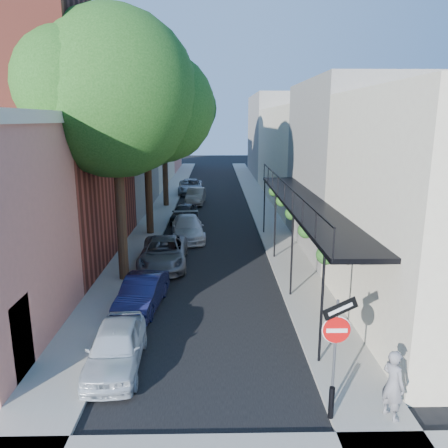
{
  "coord_description": "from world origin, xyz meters",
  "views": [
    {
      "loc": [
        0.3,
        -8.45,
        7.01
      ],
      "look_at": [
        0.63,
        9.09,
        2.8
      ],
      "focal_mm": 35.0,
      "sensor_mm": 36.0,
      "label": 1
    }
  ],
  "objects_px": {
    "oak_mid": "(153,119)",
    "oak_far": "(169,103)",
    "oak_near": "(126,98)",
    "pedestrian": "(393,384)",
    "parked_car_a": "(116,347)",
    "parked_car_g": "(191,187)",
    "sign_post": "(337,334)",
    "parked_car_f": "(196,196)",
    "parked_car_d": "(188,228)",
    "parked_car_c": "(164,253)",
    "bollard": "(331,403)",
    "parked_car_b": "(142,293)",
    "parked_car_e": "(184,213)"
  },
  "relations": [
    {
      "from": "oak_mid",
      "to": "oak_far",
      "type": "height_order",
      "value": "oak_far"
    },
    {
      "from": "oak_near",
      "to": "pedestrian",
      "type": "xyz_separation_m",
      "value": [
        7.79,
        -9.76,
        -6.89
      ]
    },
    {
      "from": "parked_car_a",
      "to": "parked_car_g",
      "type": "bearing_deg",
      "value": 86.31
    },
    {
      "from": "sign_post",
      "to": "parked_car_f",
      "type": "relative_size",
      "value": 0.74
    },
    {
      "from": "oak_mid",
      "to": "parked_car_d",
      "type": "xyz_separation_m",
      "value": [
        2.02,
        -1.21,
        -6.39
      ]
    },
    {
      "from": "parked_car_a",
      "to": "parked_car_c",
      "type": "xyz_separation_m",
      "value": [
        0.33,
        9.01,
        0.04
      ]
    },
    {
      "from": "oak_mid",
      "to": "parked_car_g",
      "type": "xyz_separation_m",
      "value": [
        1.29,
        15.13,
        -6.36
      ]
    },
    {
      "from": "pedestrian",
      "to": "bollard",
      "type": "bearing_deg",
      "value": 66.45
    },
    {
      "from": "oak_far",
      "to": "parked_car_b",
      "type": "bearing_deg",
      "value": -87.62
    },
    {
      "from": "parked_car_f",
      "to": "parked_car_a",
      "type": "bearing_deg",
      "value": -88.86
    },
    {
      "from": "parked_car_g",
      "to": "oak_near",
      "type": "bearing_deg",
      "value": -95.55
    },
    {
      "from": "parked_car_b",
      "to": "parked_car_e",
      "type": "bearing_deg",
      "value": 93.8
    },
    {
      "from": "oak_near",
      "to": "parked_car_e",
      "type": "bearing_deg",
      "value": 82.7
    },
    {
      "from": "oak_mid",
      "to": "parked_car_d",
      "type": "relative_size",
      "value": 2.21
    },
    {
      "from": "parked_car_b",
      "to": "parked_car_d",
      "type": "bearing_deg",
      "value": 89.76
    },
    {
      "from": "parked_car_a",
      "to": "parked_car_b",
      "type": "distance_m",
      "value": 4.06
    },
    {
      "from": "parked_car_d",
      "to": "parked_car_f",
      "type": "xyz_separation_m",
      "value": [
        0.0,
        11.21,
        -0.0
      ]
    },
    {
      "from": "parked_car_c",
      "to": "parked_car_e",
      "type": "bearing_deg",
      "value": 85.61
    },
    {
      "from": "parked_car_c",
      "to": "parked_car_f",
      "type": "xyz_separation_m",
      "value": [
        0.87,
        16.24,
        -0.01
      ]
    },
    {
      "from": "bollard",
      "to": "parked_car_g",
      "type": "height_order",
      "value": "parked_car_g"
    },
    {
      "from": "pedestrian",
      "to": "oak_far",
      "type": "bearing_deg",
      "value": -7.34
    },
    {
      "from": "bollard",
      "to": "oak_far",
      "type": "xyz_separation_m",
      "value": [
        -6.35,
        26.77,
        7.74
      ]
    },
    {
      "from": "oak_near",
      "to": "parked_car_b",
      "type": "relative_size",
      "value": 3.04
    },
    {
      "from": "oak_far",
      "to": "parked_car_a",
      "type": "xyz_separation_m",
      "value": [
        0.75,
        -24.29,
        -7.62
      ]
    },
    {
      "from": "parked_car_c",
      "to": "pedestrian",
      "type": "distance_m",
      "value": 13.3
    },
    {
      "from": "oak_mid",
      "to": "parked_car_a",
      "type": "distance_m",
      "value": 16.57
    },
    {
      "from": "sign_post",
      "to": "bollard",
      "type": "distance_m",
      "value": 1.6
    },
    {
      "from": "parked_car_f",
      "to": "parked_car_g",
      "type": "bearing_deg",
      "value": 101.89
    },
    {
      "from": "parked_car_b",
      "to": "pedestrian",
      "type": "height_order",
      "value": "pedestrian"
    },
    {
      "from": "bollard",
      "to": "parked_car_c",
      "type": "height_order",
      "value": "parked_car_c"
    },
    {
      "from": "parked_car_g",
      "to": "parked_car_d",
      "type": "bearing_deg",
      "value": -89.93
    },
    {
      "from": "parked_car_b",
      "to": "pedestrian",
      "type": "bearing_deg",
      "value": -37.15
    },
    {
      "from": "parked_car_f",
      "to": "pedestrian",
      "type": "bearing_deg",
      "value": -74.28
    },
    {
      "from": "oak_far",
      "to": "parked_car_d",
      "type": "xyz_separation_m",
      "value": [
        1.95,
        -10.25,
        -7.59
      ]
    },
    {
      "from": "parked_car_b",
      "to": "parked_car_g",
      "type": "distance_m",
      "value": 26.33
    },
    {
      "from": "oak_near",
      "to": "parked_car_e",
      "type": "relative_size",
      "value": 3.06
    },
    {
      "from": "parked_car_b",
      "to": "parked_car_e",
      "type": "xyz_separation_m",
      "value": [
        0.59,
        14.46,
        0.02
      ]
    },
    {
      "from": "parked_car_f",
      "to": "pedestrian",
      "type": "height_order",
      "value": "pedestrian"
    },
    {
      "from": "pedestrian",
      "to": "parked_car_g",
      "type": "bearing_deg",
      "value": -12.28
    },
    {
      "from": "oak_far",
      "to": "parked_car_e",
      "type": "height_order",
      "value": "oak_far"
    },
    {
      "from": "sign_post",
      "to": "parked_car_d",
      "type": "xyz_separation_m",
      "value": [
        -4.56,
        16.05,
        -1.37
      ]
    },
    {
      "from": "oak_far",
      "to": "pedestrian",
      "type": "xyz_separation_m",
      "value": [
        7.78,
        -26.77,
        -7.27
      ]
    },
    {
      "from": "parked_car_b",
      "to": "parked_car_f",
      "type": "relative_size",
      "value": 0.93
    },
    {
      "from": "parked_car_a",
      "to": "pedestrian",
      "type": "bearing_deg",
      "value": -22.21
    },
    {
      "from": "parked_car_f",
      "to": "oak_near",
      "type": "bearing_deg",
      "value": -92.39
    },
    {
      "from": "parked_car_a",
      "to": "pedestrian",
      "type": "xyz_separation_m",
      "value": [
        7.02,
        -2.48,
        0.35
      ]
    },
    {
      "from": "bollard",
      "to": "parked_car_a",
      "type": "xyz_separation_m",
      "value": [
        -5.6,
        2.48,
        0.12
      ]
    },
    {
      "from": "oak_far",
      "to": "parked_car_e",
      "type": "relative_size",
      "value": 3.19
    },
    {
      "from": "bollard",
      "to": "oak_near",
      "type": "height_order",
      "value": "oak_near"
    },
    {
      "from": "oak_far",
      "to": "pedestrian",
      "type": "distance_m",
      "value": 28.81
    }
  ]
}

